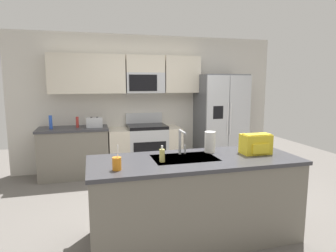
{
  "coord_description": "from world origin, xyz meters",
  "views": [
    {
      "loc": [
        -1.14,
        -3.57,
        1.7
      ],
      "look_at": [
        -0.03,
        0.6,
        1.05
      ],
      "focal_mm": 31.05,
      "sensor_mm": 36.0,
      "label": 1
    }
  ],
  "objects_px": {
    "sink_faucet": "(181,140)",
    "drink_cup_orange": "(117,164)",
    "range_oven": "(145,148)",
    "toaster": "(94,122)",
    "bottle_blue": "(51,122)",
    "paper_towel_roll": "(210,142)",
    "pepper_mill": "(77,122)",
    "soap_dispenser": "(162,155)",
    "backpack": "(256,144)",
    "refrigerator": "(220,121)"
  },
  "relations": [
    {
      "from": "soap_dispenser",
      "to": "pepper_mill",
      "type": "bearing_deg",
      "value": 109.59
    },
    {
      "from": "drink_cup_orange",
      "to": "sink_faucet",
      "type": "bearing_deg",
      "value": 28.12
    },
    {
      "from": "drink_cup_orange",
      "to": "soap_dispenser",
      "type": "relative_size",
      "value": 1.41
    },
    {
      "from": "bottle_blue",
      "to": "paper_towel_roll",
      "type": "height_order",
      "value": "paper_towel_roll"
    },
    {
      "from": "drink_cup_orange",
      "to": "paper_towel_roll",
      "type": "relative_size",
      "value": 1.0
    },
    {
      "from": "range_oven",
      "to": "sink_faucet",
      "type": "distance_m",
      "value": 2.43
    },
    {
      "from": "toaster",
      "to": "pepper_mill",
      "type": "bearing_deg",
      "value": 170.33
    },
    {
      "from": "bottle_blue",
      "to": "soap_dispenser",
      "type": "height_order",
      "value": "bottle_blue"
    },
    {
      "from": "refrigerator",
      "to": "paper_towel_roll",
      "type": "height_order",
      "value": "refrigerator"
    },
    {
      "from": "range_oven",
      "to": "soap_dispenser",
      "type": "xyz_separation_m",
      "value": [
        -0.3,
        -2.59,
        0.53
      ]
    },
    {
      "from": "bottle_blue",
      "to": "paper_towel_roll",
      "type": "xyz_separation_m",
      "value": [
        1.99,
        -2.3,
        0.0
      ]
    },
    {
      "from": "range_oven",
      "to": "toaster",
      "type": "bearing_deg",
      "value": -176.75
    },
    {
      "from": "bottle_blue",
      "to": "soap_dispenser",
      "type": "xyz_separation_m",
      "value": [
        1.36,
        -2.56,
        -0.05
      ]
    },
    {
      "from": "refrigerator",
      "to": "drink_cup_orange",
      "type": "height_order",
      "value": "refrigerator"
    },
    {
      "from": "paper_towel_roll",
      "to": "toaster",
      "type": "bearing_deg",
      "value": 118.98
    },
    {
      "from": "paper_towel_roll",
      "to": "backpack",
      "type": "distance_m",
      "value": 0.51
    },
    {
      "from": "pepper_mill",
      "to": "soap_dispenser",
      "type": "distance_m",
      "value": 2.74
    },
    {
      "from": "backpack",
      "to": "drink_cup_orange",
      "type": "bearing_deg",
      "value": -171.99
    },
    {
      "from": "sink_faucet",
      "to": "drink_cup_orange",
      "type": "distance_m",
      "value": 0.85
    },
    {
      "from": "range_oven",
      "to": "toaster",
      "type": "height_order",
      "value": "range_oven"
    },
    {
      "from": "toaster",
      "to": "soap_dispenser",
      "type": "bearing_deg",
      "value": -76.12
    },
    {
      "from": "paper_towel_roll",
      "to": "refrigerator",
      "type": "bearing_deg",
      "value": 62.14
    },
    {
      "from": "bottle_blue",
      "to": "paper_towel_roll",
      "type": "bearing_deg",
      "value": -49.04
    },
    {
      "from": "range_oven",
      "to": "sink_faucet",
      "type": "xyz_separation_m",
      "value": [
        -0.02,
        -2.35,
        0.62
      ]
    },
    {
      "from": "sink_faucet",
      "to": "soap_dispenser",
      "type": "distance_m",
      "value": 0.38
    },
    {
      "from": "toaster",
      "to": "range_oven",
      "type": "bearing_deg",
      "value": 3.25
    },
    {
      "from": "range_oven",
      "to": "backpack",
      "type": "bearing_deg",
      "value": -72.25
    },
    {
      "from": "range_oven",
      "to": "soap_dispenser",
      "type": "height_order",
      "value": "range_oven"
    },
    {
      "from": "toaster",
      "to": "backpack",
      "type": "xyz_separation_m",
      "value": [
        1.73,
        -2.47,
        0.03
      ]
    },
    {
      "from": "bottle_blue",
      "to": "drink_cup_orange",
      "type": "xyz_separation_m",
      "value": [
        0.89,
        -2.72,
        -0.05
      ]
    },
    {
      "from": "bottle_blue",
      "to": "pepper_mill",
      "type": "bearing_deg",
      "value": 3.58
    },
    {
      "from": "sink_faucet",
      "to": "drink_cup_orange",
      "type": "xyz_separation_m",
      "value": [
        -0.75,
        -0.4,
        -0.11
      ]
    },
    {
      "from": "soap_dispenser",
      "to": "paper_towel_roll",
      "type": "distance_m",
      "value": 0.69
    },
    {
      "from": "toaster",
      "to": "pepper_mill",
      "type": "height_order",
      "value": "pepper_mill"
    },
    {
      "from": "toaster",
      "to": "sink_faucet",
      "type": "xyz_separation_m",
      "value": [
        0.9,
        -2.3,
        0.08
      ]
    },
    {
      "from": "range_oven",
      "to": "sink_faucet",
      "type": "height_order",
      "value": "sink_faucet"
    },
    {
      "from": "bottle_blue",
      "to": "soap_dispenser",
      "type": "relative_size",
      "value": 1.37
    },
    {
      "from": "range_oven",
      "to": "backpack",
      "type": "xyz_separation_m",
      "value": [
        0.81,
        -2.53,
        0.57
      ]
    },
    {
      "from": "refrigerator",
      "to": "toaster",
      "type": "distance_m",
      "value": 2.45
    },
    {
      "from": "range_oven",
      "to": "toaster",
      "type": "relative_size",
      "value": 4.86
    },
    {
      "from": "pepper_mill",
      "to": "range_oven",
      "type": "bearing_deg",
      "value": 0.12
    },
    {
      "from": "range_oven",
      "to": "paper_towel_roll",
      "type": "height_order",
      "value": "paper_towel_roll"
    },
    {
      "from": "pepper_mill",
      "to": "sink_faucet",
      "type": "height_order",
      "value": "sink_faucet"
    },
    {
      "from": "range_oven",
      "to": "sink_faucet",
      "type": "relative_size",
      "value": 4.82
    },
    {
      "from": "range_oven",
      "to": "pepper_mill",
      "type": "xyz_separation_m",
      "value": [
        -1.22,
        -0.0,
        0.55
      ]
    },
    {
      "from": "drink_cup_orange",
      "to": "backpack",
      "type": "xyz_separation_m",
      "value": [
        1.58,
        0.22,
        0.06
      ]
    },
    {
      "from": "toaster",
      "to": "drink_cup_orange",
      "type": "xyz_separation_m",
      "value": [
        0.16,
        -2.7,
        -0.03
      ]
    },
    {
      "from": "refrigerator",
      "to": "pepper_mill",
      "type": "relative_size",
      "value": 9.56
    },
    {
      "from": "toaster",
      "to": "pepper_mill",
      "type": "xyz_separation_m",
      "value": [
        -0.29,
        0.05,
        0.01
      ]
    },
    {
      "from": "pepper_mill",
      "to": "soap_dispenser",
      "type": "bearing_deg",
      "value": -70.41
    }
  ]
}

